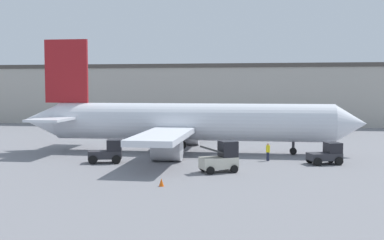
% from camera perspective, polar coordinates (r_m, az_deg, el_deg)
% --- Properties ---
extents(ground_plane, '(400.00, 400.00, 0.00)m').
position_cam_1_polar(ground_plane, '(49.66, 0.00, -3.88)').
color(ground_plane, slate).
extents(terminal_building, '(88.62, 15.45, 10.69)m').
position_cam_1_polar(terminal_building, '(91.74, -3.93, 3.11)').
color(terminal_building, '#ADA89E').
rests_on(terminal_building, ground_plane).
extents(airplane, '(35.70, 27.97, 11.75)m').
position_cam_1_polar(airplane, '(49.47, -1.11, -0.26)').
color(airplane, silver).
rests_on(airplane, ground_plane).
extents(ground_crew_worker, '(0.36, 0.36, 1.65)m').
position_cam_1_polar(ground_crew_worker, '(44.66, 8.99, -3.68)').
color(ground_crew_worker, '#1E2338').
rests_on(ground_crew_worker, ground_plane).
extents(baggage_tug, '(3.17, 2.61, 1.89)m').
position_cam_1_polar(baggage_tug, '(43.93, 15.71, -3.91)').
color(baggage_tug, '#2D2D33').
rests_on(baggage_tug, ground_plane).
extents(belt_loader_truck, '(3.25, 2.83, 2.47)m').
position_cam_1_polar(belt_loader_truck, '(38.48, 3.50, -4.53)').
color(belt_loader_truck, beige).
rests_on(belt_loader_truck, ground_plane).
extents(pushback_tug, '(3.18, 2.35, 2.07)m').
position_cam_1_polar(pushback_tug, '(43.62, -9.92, -3.78)').
color(pushback_tug, '#2D2D33').
rests_on(pushback_tug, ground_plane).
extents(safety_cone_near, '(0.36, 0.36, 0.55)m').
position_cam_1_polar(safety_cone_near, '(33.23, -3.65, -7.38)').
color(safety_cone_near, '#EF590F').
rests_on(safety_cone_near, ground_plane).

